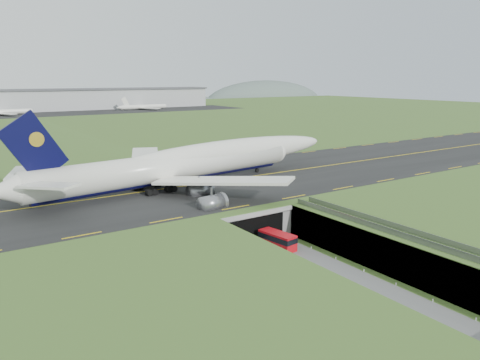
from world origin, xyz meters
TOP-DOWN VIEW (x-y plane):
  - ground at (0.00, 0.00)m, footprint 900.00×900.00m
  - airfield_deck at (0.00, 0.00)m, footprint 800.00×800.00m
  - trench_road at (0.00, -7.50)m, footprint 12.00×75.00m
  - taxiway at (0.00, 33.00)m, footprint 800.00×44.00m
  - tunnel_portal at (0.00, 16.71)m, footprint 17.00×22.30m
  - guideway at (11.00, -19.11)m, footprint 3.00×53.00m
  - jumbo_jet at (1.34, 33.77)m, footprint 85.94×56.38m
  - shuttle_tram at (1.29, 3.66)m, footprint 3.75×7.47m
  - cargo_terminal at (-0.08, 299.41)m, footprint 320.00×67.00m
  - distant_hills at (64.38, 430.00)m, footprint 700.00×91.00m

SIDE VIEW (x-z plane):
  - distant_hills at x=64.38m, z-range -34.00..26.00m
  - ground at x=0.00m, z-range 0.00..0.00m
  - trench_road at x=0.00m, z-range 0.00..0.20m
  - shuttle_tram at x=1.29m, z-range 0.15..3.08m
  - airfield_deck at x=0.00m, z-range 0.00..6.00m
  - tunnel_portal at x=0.00m, z-range 0.33..6.33m
  - guideway at x=11.00m, z-range 1.80..8.85m
  - taxiway at x=0.00m, z-range 6.00..6.18m
  - jumbo_jet at x=1.34m, z-range 1.64..20.44m
  - cargo_terminal at x=-0.08m, z-range 6.16..21.76m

